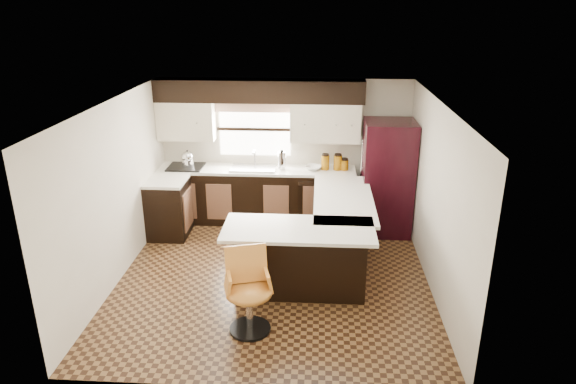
# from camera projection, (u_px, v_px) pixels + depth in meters

# --- Properties ---
(floor) EXTENTS (4.40, 4.40, 0.00)m
(floor) POSITION_uv_depth(u_px,v_px,m) (274.00, 276.00, 7.12)
(floor) COLOR #49301A
(floor) RESTS_ON ground
(ceiling) EXTENTS (4.40, 4.40, 0.00)m
(ceiling) POSITION_uv_depth(u_px,v_px,m) (272.00, 104.00, 6.27)
(ceiling) COLOR silver
(ceiling) RESTS_ON wall_back
(wall_back) EXTENTS (4.40, 0.00, 4.40)m
(wall_back) POSITION_uv_depth(u_px,v_px,m) (285.00, 149.00, 8.75)
(wall_back) COLOR beige
(wall_back) RESTS_ON floor
(wall_front) EXTENTS (4.40, 0.00, 4.40)m
(wall_front) POSITION_uv_depth(u_px,v_px,m) (252.00, 282.00, 4.64)
(wall_front) COLOR beige
(wall_front) RESTS_ON floor
(wall_left) EXTENTS (0.00, 4.40, 4.40)m
(wall_left) POSITION_uv_depth(u_px,v_px,m) (116.00, 192.00, 6.82)
(wall_left) COLOR beige
(wall_left) RESTS_ON floor
(wall_right) EXTENTS (0.00, 4.40, 4.40)m
(wall_right) POSITION_uv_depth(u_px,v_px,m) (436.00, 199.00, 6.58)
(wall_right) COLOR beige
(wall_right) RESTS_ON floor
(base_cab_back) EXTENTS (3.30, 0.60, 0.90)m
(base_cab_back) POSITION_uv_depth(u_px,v_px,m) (257.00, 196.00, 8.76)
(base_cab_back) COLOR black
(base_cab_back) RESTS_ON floor
(base_cab_left) EXTENTS (0.60, 0.70, 0.90)m
(base_cab_left) POSITION_uv_depth(u_px,v_px,m) (169.00, 209.00, 8.23)
(base_cab_left) COLOR black
(base_cab_left) RESTS_ON floor
(counter_back) EXTENTS (3.30, 0.60, 0.04)m
(counter_back) POSITION_uv_depth(u_px,v_px,m) (257.00, 170.00, 8.60)
(counter_back) COLOR silver
(counter_back) RESTS_ON base_cab_back
(counter_left) EXTENTS (0.60, 0.70, 0.04)m
(counter_left) POSITION_uv_depth(u_px,v_px,m) (167.00, 181.00, 8.07)
(counter_left) COLOR silver
(counter_left) RESTS_ON base_cab_left
(soffit) EXTENTS (3.40, 0.35, 0.36)m
(soffit) POSITION_uv_depth(u_px,v_px,m) (259.00, 91.00, 8.25)
(soffit) COLOR black
(soffit) RESTS_ON wall_back
(upper_cab_left) EXTENTS (0.94, 0.35, 0.64)m
(upper_cab_left) POSITION_uv_depth(u_px,v_px,m) (186.00, 120.00, 8.50)
(upper_cab_left) COLOR beige
(upper_cab_left) RESTS_ON wall_back
(upper_cab_right) EXTENTS (1.14, 0.35, 0.64)m
(upper_cab_right) POSITION_uv_depth(u_px,v_px,m) (325.00, 122.00, 8.37)
(upper_cab_right) COLOR beige
(upper_cab_right) RESTS_ON wall_back
(window_pane) EXTENTS (1.20, 0.02, 0.90)m
(window_pane) POSITION_uv_depth(u_px,v_px,m) (255.00, 129.00, 8.64)
(window_pane) COLOR white
(window_pane) RESTS_ON wall_back
(valance) EXTENTS (1.30, 0.06, 0.18)m
(valance) POSITION_uv_depth(u_px,v_px,m) (254.00, 107.00, 8.46)
(valance) COLOR #D19B93
(valance) RESTS_ON wall_back
(sink) EXTENTS (0.75, 0.45, 0.03)m
(sink) POSITION_uv_depth(u_px,v_px,m) (254.00, 168.00, 8.57)
(sink) COLOR #B2B2B7
(sink) RESTS_ON counter_back
(dishwasher) EXTENTS (0.58, 0.03, 0.78)m
(dishwasher) POSITION_uv_depth(u_px,v_px,m) (316.00, 205.00, 8.44)
(dishwasher) COLOR black
(dishwasher) RESTS_ON floor
(cooktop) EXTENTS (0.58, 0.50, 0.02)m
(cooktop) POSITION_uv_depth(u_px,v_px,m) (186.00, 167.00, 8.63)
(cooktop) COLOR black
(cooktop) RESTS_ON counter_back
(peninsula_long) EXTENTS (0.60, 1.95, 0.90)m
(peninsula_long) POSITION_uv_depth(u_px,v_px,m) (339.00, 229.00, 7.49)
(peninsula_long) COLOR black
(peninsula_long) RESTS_ON floor
(peninsula_return) EXTENTS (1.65, 0.60, 0.90)m
(peninsula_return) POSITION_uv_depth(u_px,v_px,m) (300.00, 260.00, 6.61)
(peninsula_return) COLOR black
(peninsula_return) RESTS_ON floor
(counter_pen_long) EXTENTS (0.84, 1.95, 0.04)m
(counter_pen_long) POSITION_uv_depth(u_px,v_px,m) (343.00, 199.00, 7.32)
(counter_pen_long) COLOR silver
(counter_pen_long) RESTS_ON peninsula_long
(counter_pen_return) EXTENTS (1.89, 0.84, 0.04)m
(counter_pen_return) POSITION_uv_depth(u_px,v_px,m) (299.00, 229.00, 6.36)
(counter_pen_return) COLOR silver
(counter_pen_return) RESTS_ON peninsula_return
(refrigerator) EXTENTS (0.79, 0.76, 1.84)m
(refrigerator) POSITION_uv_depth(u_px,v_px,m) (387.00, 178.00, 8.21)
(refrigerator) COLOR black
(refrigerator) RESTS_ON floor
(bar_chair) EXTENTS (0.64, 0.64, 0.98)m
(bar_chair) POSITION_uv_depth(u_px,v_px,m) (249.00, 293.00, 5.79)
(bar_chair) COLOR orange
(bar_chair) RESTS_ON floor
(kettle) EXTENTS (0.21, 0.21, 0.28)m
(kettle) POSITION_uv_depth(u_px,v_px,m) (188.00, 158.00, 8.58)
(kettle) COLOR silver
(kettle) RESTS_ON cooktop
(percolator) EXTENTS (0.13, 0.13, 0.30)m
(percolator) POSITION_uv_depth(u_px,v_px,m) (282.00, 161.00, 8.51)
(percolator) COLOR silver
(percolator) RESTS_ON counter_back
(mixing_bowl) EXTENTS (0.33, 0.33, 0.07)m
(mixing_bowl) POSITION_uv_depth(u_px,v_px,m) (313.00, 168.00, 8.52)
(mixing_bowl) COLOR white
(mixing_bowl) RESTS_ON counter_back
(canister_large) EXTENTS (0.13, 0.13, 0.24)m
(canister_large) POSITION_uv_depth(u_px,v_px,m) (325.00, 163.00, 8.50)
(canister_large) COLOR #945B07
(canister_large) RESTS_ON counter_back
(canister_med) EXTENTS (0.14, 0.14, 0.24)m
(canister_med) POSITION_uv_depth(u_px,v_px,m) (338.00, 163.00, 8.49)
(canister_med) COLOR #945B07
(canister_med) RESTS_ON counter_back
(canister_small) EXTENTS (0.14, 0.14, 0.17)m
(canister_small) POSITION_uv_depth(u_px,v_px,m) (344.00, 165.00, 8.49)
(canister_small) COLOR #945B07
(canister_small) RESTS_ON counter_back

